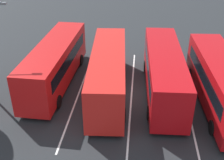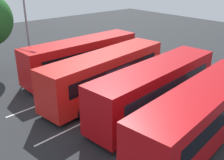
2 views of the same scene
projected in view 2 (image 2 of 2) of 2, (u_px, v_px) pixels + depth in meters
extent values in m
plane|color=#232628|center=(124.00, 103.00, 18.68)|extent=(68.78, 68.78, 0.00)
cube|color=#B70C11|center=(201.00, 115.00, 13.68)|extent=(10.68, 3.63, 2.90)
cube|color=black|center=(181.00, 102.00, 14.26)|extent=(8.74, 1.16, 0.93)
cylinder|color=black|center=(205.00, 107.00, 17.18)|extent=(0.95, 0.39, 0.92)
cylinder|color=black|center=(144.00, 158.00, 12.58)|extent=(0.95, 0.39, 0.92)
cube|color=#B70C11|center=(156.00, 87.00, 16.82)|extent=(10.66, 3.40, 2.90)
cube|color=#19232D|center=(196.00, 57.00, 20.01)|extent=(0.33, 2.08, 1.22)
cube|color=#19232D|center=(141.00, 78.00, 17.41)|extent=(8.76, 0.97, 0.93)
cube|color=#19232D|center=(172.00, 87.00, 15.96)|extent=(8.76, 0.97, 0.93)
cube|color=black|center=(197.00, 51.00, 19.84)|extent=(0.29, 1.89, 0.32)
cube|color=black|center=(193.00, 82.00, 20.81)|extent=(0.32, 2.17, 0.36)
cylinder|color=black|center=(168.00, 86.00, 20.29)|extent=(0.95, 0.37, 0.92)
cylinder|color=black|center=(195.00, 95.00, 18.87)|extent=(0.95, 0.37, 0.92)
cylinder|color=black|center=(106.00, 119.00, 15.78)|extent=(0.95, 0.37, 0.92)
cylinder|color=black|center=(135.00, 134.00, 14.36)|extent=(0.95, 0.37, 0.92)
cube|color=red|center=(106.00, 73.00, 19.10)|extent=(10.69, 3.72, 2.90)
cube|color=black|center=(148.00, 48.00, 22.39)|extent=(0.39, 2.08, 1.22)
cube|color=black|center=(94.00, 65.00, 19.67)|extent=(8.73, 1.24, 0.93)
cube|color=black|center=(118.00, 72.00, 18.26)|extent=(8.73, 1.24, 0.93)
cube|color=black|center=(148.00, 42.00, 22.22)|extent=(0.35, 1.89, 0.32)
cube|color=black|center=(147.00, 70.00, 23.19)|extent=(0.38, 2.17, 0.36)
cylinder|color=black|center=(123.00, 74.00, 22.61)|extent=(0.95, 0.40, 0.92)
cylinder|color=black|center=(145.00, 81.00, 21.24)|extent=(0.95, 0.40, 0.92)
cylinder|color=black|center=(60.00, 101.00, 17.97)|extent=(0.95, 0.40, 0.92)
cylinder|color=black|center=(83.00, 112.00, 16.60)|extent=(0.95, 0.40, 0.92)
cube|color=red|center=(82.00, 57.00, 22.65)|extent=(10.54, 2.69, 2.90)
cube|color=black|center=(125.00, 38.00, 25.61)|extent=(0.18, 2.08, 1.22)
cube|color=black|center=(74.00, 50.00, 23.30)|extent=(8.80, 0.36, 0.93)
cube|color=black|center=(90.00, 56.00, 21.74)|extent=(8.80, 0.36, 0.93)
cube|color=black|center=(126.00, 33.00, 25.43)|extent=(0.16, 1.89, 0.32)
cube|color=black|center=(125.00, 58.00, 26.40)|extent=(0.17, 2.17, 0.36)
cylinder|color=black|center=(103.00, 60.00, 26.01)|extent=(0.93, 0.31, 0.92)
cylinder|color=black|center=(119.00, 66.00, 24.49)|extent=(0.93, 0.31, 0.92)
cylinder|color=black|center=(41.00, 78.00, 21.81)|extent=(0.93, 0.31, 0.92)
cylinder|color=black|center=(56.00, 86.00, 20.29)|extent=(0.93, 0.31, 0.92)
cylinder|color=gray|center=(28.00, 34.00, 23.11)|extent=(0.16, 0.16, 6.97)
cube|color=silver|center=(169.00, 126.00, 15.93)|extent=(13.97, 1.09, 0.01)
cube|color=silver|center=(124.00, 103.00, 18.67)|extent=(13.97, 1.09, 0.01)
cube|color=silver|center=(90.00, 86.00, 21.42)|extent=(13.97, 1.09, 0.01)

